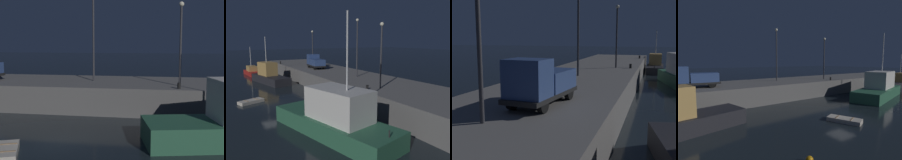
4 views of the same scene
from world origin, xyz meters
The scene contains 11 objects.
ground_plane centered at (0.00, 0.00, 0.00)m, with size 320.00×320.00×0.00m, color black.
pier_quay centered at (0.00, 12.88, 1.25)m, with size 67.47×9.96×2.50m.
fishing_trawler_red centered at (27.82, 6.09, 1.08)m, with size 10.03×2.88×7.34m.
fishing_boat_white centered at (12.03, 2.34, 1.53)m, with size 13.19×6.70×10.21m.
dinghy_orange_near centered at (-2.19, -2.15, 0.20)m, with size 2.35×3.36×0.43m.
mooring_buoy_near centered at (-9.56, -5.54, 0.22)m, with size 0.43×0.43×0.43m, color orange.
lamp_post_east centered at (-0.50, 13.02, 7.46)m, with size 0.44×0.44×8.57m.
lamp_post_central centered at (8.01, 10.53, 6.89)m, with size 0.44×0.44×7.47m.
utility_truck centered at (-12.97, 11.78, 3.77)m, with size 5.56×2.56×2.65m.
bollard_west centered at (7.89, 8.78, 2.76)m, with size 0.28×0.28×0.52m, color black.
bollard_east centered at (24.48, 8.71, 2.75)m, with size 0.28×0.28×0.50m, color black.
Camera 4 is at (-16.02, -12.77, 5.72)m, focal length 28.99 mm.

